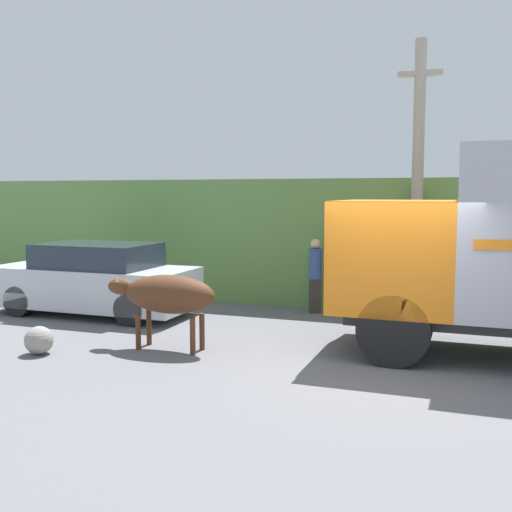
# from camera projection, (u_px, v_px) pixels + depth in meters

# --- Properties ---
(ground_plane) EXTENTS (60.00, 60.00, 0.00)m
(ground_plane) POSITION_uv_depth(u_px,v_px,m) (391.00, 366.00, 9.11)
(ground_plane) COLOR slate
(hillside_embankment) EXTENTS (32.00, 5.25, 2.95)m
(hillside_embankment) POSITION_uv_depth(u_px,v_px,m) (427.00, 239.00, 15.22)
(hillside_embankment) COLOR #608C47
(hillside_embankment) RESTS_ON ground_plane
(building_backdrop) EXTENTS (5.65, 2.70, 2.82)m
(building_backdrop) POSITION_uv_depth(u_px,v_px,m) (191.00, 237.00, 16.30)
(building_backdrop) COLOR #B2BCAD
(building_backdrop) RESTS_ON ground_plane
(brown_cow) EXTENTS (2.00, 0.65, 1.27)m
(brown_cow) POSITION_uv_depth(u_px,v_px,m) (167.00, 295.00, 10.02)
(brown_cow) COLOR #512D19
(brown_cow) RESTS_ON ground_plane
(parked_suv) EXTENTS (4.43, 1.75, 1.55)m
(parked_suv) POSITION_uv_depth(u_px,v_px,m) (94.00, 280.00, 12.97)
(parked_suv) COLOR silver
(parked_suv) RESTS_ON ground_plane
(pedestrian_on_hill) EXTENTS (0.39, 0.39, 1.64)m
(pedestrian_on_hill) POSITION_uv_depth(u_px,v_px,m) (315.00, 272.00, 13.10)
(pedestrian_on_hill) COLOR #38332D
(pedestrian_on_hill) RESTS_ON ground_plane
(utility_pole) EXTENTS (0.90, 0.24, 5.75)m
(utility_pole) POSITION_uv_depth(u_px,v_px,m) (418.00, 176.00, 12.42)
(utility_pole) COLOR #9E998E
(utility_pole) RESTS_ON ground_plane
(roadside_rock) EXTENTS (0.46, 0.46, 0.46)m
(roadside_rock) POSITION_uv_depth(u_px,v_px,m) (39.00, 340.00, 9.79)
(roadside_rock) COLOR gray
(roadside_rock) RESTS_ON ground_plane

